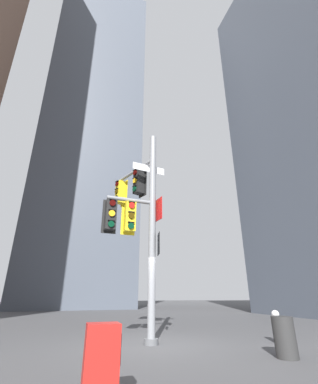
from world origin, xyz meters
TOP-DOWN VIEW (x-y plane):
  - ground at (0.00, 0.00)m, footprint 120.00×120.00m
  - building_mid_block at (-1.96, 25.37)m, footprint 12.27×12.27m
  - signal_pole_assembly at (-0.47, 0.43)m, footprint 2.31×2.85m
  - fire_hydrant at (3.74, -0.97)m, footprint 0.33×0.23m
  - newspaper_box at (-1.94, -4.38)m, footprint 0.45×0.36m
  - trash_bin at (2.50, -2.66)m, footprint 0.50×0.50m

SIDE VIEW (x-z plane):
  - ground at x=0.00m, z-range 0.00..0.00m
  - trash_bin at x=2.50m, z-range 0.00..0.88m
  - fire_hydrant at x=3.74m, z-range 0.02..0.94m
  - newspaper_box at x=-1.94m, z-range 0.00..1.01m
  - signal_pole_assembly at x=-0.47m, z-range 0.61..7.74m
  - building_mid_block at x=-1.96m, z-range 0.00..46.48m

